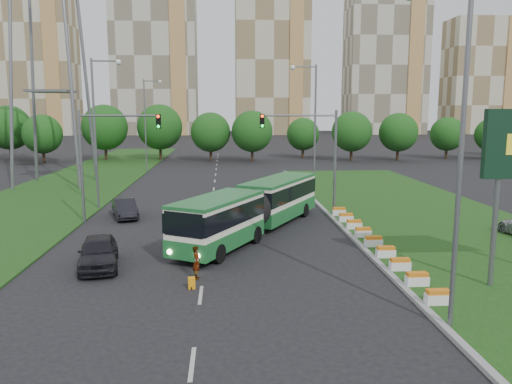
{
  "coord_description": "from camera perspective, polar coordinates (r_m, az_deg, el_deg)",
  "views": [
    {
      "loc": [
        -1.93,
        -26.8,
        7.89
      ],
      "look_at": [
        0.18,
        5.83,
        2.6
      ],
      "focal_mm": 35.0,
      "sensor_mm": 36.0,
      "label": 1
    }
  ],
  "objects": [
    {
      "name": "traffic_mast_left",
      "position": [
        36.87,
        -17.0,
        4.84
      ],
      "size": [
        5.76,
        0.32,
        8.0
      ],
      "color": "slate",
      "rests_on": "ground"
    },
    {
      "name": "apartment_tower_east",
      "position": [
        186.39,
        14.51,
        13.71
      ],
      "size": [
        27.0,
        15.0,
        47.0
      ],
      "primitive_type": "cube",
      "color": "beige",
      "rests_on": "ground"
    },
    {
      "name": "tree_line",
      "position": [
        82.73,
        4.62,
        6.81
      ],
      "size": [
        120.0,
        8.0,
        9.0
      ],
      "primitive_type": null,
      "color": "#174F15",
      "rests_on": "ground"
    },
    {
      "name": "apartment_tower_cwest",
      "position": [
        179.21,
        -11.47,
        14.81
      ],
      "size": [
        28.0,
        15.0,
        52.0
      ],
      "primitive_type": "cube",
      "color": "beige",
      "rests_on": "ground"
    },
    {
      "name": "car_left_far",
      "position": [
        38.67,
        -14.75,
        -1.82
      ],
      "size": [
        2.78,
        4.56,
        1.42
      ],
      "primitive_type": "imported",
      "rotation": [
        0.0,
        0.0,
        0.32
      ],
      "color": "black",
      "rests_on": "ground"
    },
    {
      "name": "left_verge",
      "position": [
        54.8,
        -20.72,
        0.37
      ],
      "size": [
        12.0,
        110.0,
        0.1
      ],
      "primitive_type": "cube",
      "color": "#184212",
      "rests_on": "ground"
    },
    {
      "name": "flower_planters",
      "position": [
        29.86,
        13.29,
        -5.49
      ],
      "size": [
        1.1,
        18.1,
        0.6
      ],
      "primitive_type": null,
      "color": "white",
      "rests_on": "grass_median"
    },
    {
      "name": "articulated_bus",
      "position": [
        32.57,
        -0.81,
        -1.83
      ],
      "size": [
        2.58,
        16.53,
        2.72
      ],
      "rotation": [
        0.0,
        0.0,
        -0.51
      ],
      "color": "white",
      "rests_on": "ground"
    },
    {
      "name": "median_kerb",
      "position": [
        36.54,
        9.01,
        -3.25
      ],
      "size": [
        0.3,
        60.0,
        0.18
      ],
      "primitive_type": "cube",
      "color": "gray",
      "rests_on": "ground"
    },
    {
      "name": "traffic_mast_median",
      "position": [
        37.49,
        6.64,
        5.24
      ],
      "size": [
        5.76,
        0.32,
        8.0
      ],
      "color": "slate",
      "rests_on": "ground"
    },
    {
      "name": "midrise_east",
      "position": [
        199.64,
        24.27,
        11.87
      ],
      "size": [
        24.0,
        14.0,
        40.0
      ],
      "primitive_type": "cube",
      "color": "beige",
      "rests_on": "ground"
    },
    {
      "name": "apartment_tower_ceast",
      "position": [
        178.43,
        1.82,
        14.69
      ],
      "size": [
        25.0,
        15.0,
        50.0
      ],
      "primitive_type": "cube",
      "color": "beige",
      "rests_on": "ground"
    },
    {
      "name": "apartment_tower_west",
      "position": [
        188.4,
        -23.93,
        13.33
      ],
      "size": [
        26.0,
        15.0,
        48.0
      ],
      "primitive_type": "cube",
      "color": "beige",
      "rests_on": "ground"
    },
    {
      "name": "shopping_trolley",
      "position": [
        22.97,
        -7.37,
        -10.28
      ],
      "size": [
        0.31,
        0.32,
        0.53
      ],
      "rotation": [
        0.0,
        0.0,
        0.16
      ],
      "color": "orange",
      "rests_on": "ground"
    },
    {
      "name": "lane_markings",
      "position": [
        47.47,
        -4.94,
        -0.41
      ],
      "size": [
        0.2,
        100.0,
        0.01
      ],
      "primitive_type": null,
      "color": "#A9A9A2",
      "rests_on": "ground"
    },
    {
      "name": "street_lamps",
      "position": [
        36.86,
        -5.39,
        6.21
      ],
      "size": [
        36.0,
        60.0,
        12.0
      ],
      "primitive_type": null,
      "color": "slate",
      "rests_on": "ground"
    },
    {
      "name": "ground",
      "position": [
        28.0,
        0.4,
        -7.18
      ],
      "size": [
        360.0,
        360.0,
        0.0
      ],
      "primitive_type": "plane",
      "color": "black",
      "rests_on": "ground"
    },
    {
      "name": "pedestrian",
      "position": [
        24.03,
        -6.79,
        -8.01
      ],
      "size": [
        0.4,
        0.6,
        1.62
      ],
      "primitive_type": "imported",
      "rotation": [
        0.0,
        0.0,
        1.6
      ],
      "color": "gray",
      "rests_on": "ground"
    },
    {
      "name": "grass_median",
      "position": [
        38.66,
        19.13,
        -2.99
      ],
      "size": [
        14.0,
        60.0,
        0.15
      ],
      "primitive_type": "cube",
      "color": "#184212",
      "rests_on": "ground"
    },
    {
      "name": "car_left_near",
      "position": [
        26.85,
        -17.55,
        -6.55
      ],
      "size": [
        2.8,
        5.01,
        1.61
      ],
      "primitive_type": "imported",
      "rotation": [
        0.0,
        0.0,
        0.2
      ],
      "color": "black",
      "rests_on": "ground"
    }
  ]
}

